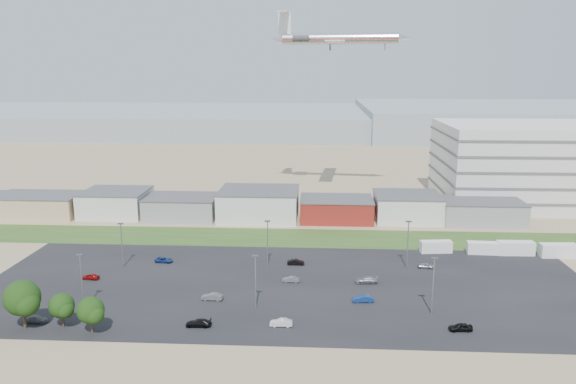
# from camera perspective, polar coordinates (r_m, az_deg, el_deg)

# --- Properties ---
(ground) EXTENTS (700.00, 700.00, 0.00)m
(ground) POSITION_cam_1_polar(r_m,az_deg,el_deg) (94.09, -3.96, -13.91)
(ground) COLOR #988160
(ground) RESTS_ON ground
(parking_lot) EXTENTS (120.00, 50.00, 0.01)m
(parking_lot) POSITION_cam_1_polar(r_m,az_deg,el_deg) (111.86, -0.10, -9.47)
(parking_lot) COLOR black
(parking_lot) RESTS_ON ground
(grass_strip) EXTENTS (160.00, 16.00, 0.02)m
(grass_strip) POSITION_cam_1_polar(r_m,az_deg,el_deg) (142.33, -1.36, -4.63)
(grass_strip) COLOR #2E4A1B
(grass_strip) RESTS_ON ground
(hills_backdrop) EXTENTS (700.00, 200.00, 9.00)m
(hills_backdrop) POSITION_cam_1_polar(r_m,az_deg,el_deg) (401.43, 7.42, 6.95)
(hills_backdrop) COLOR gray
(hills_backdrop) RESTS_ON ground
(building_row) EXTENTS (170.00, 20.00, 8.00)m
(building_row) POSITION_cam_1_polar(r_m,az_deg,el_deg) (161.63, -6.85, -1.18)
(building_row) COLOR silver
(building_row) RESTS_ON ground
(parking_garage) EXTENTS (80.00, 40.00, 25.00)m
(parking_garage) POSITION_cam_1_polar(r_m,az_deg,el_deg) (197.48, 26.79, 2.55)
(parking_garage) COLOR silver
(parking_garage) RESTS_ON ground
(box_trailer_a) EXTENTS (7.47, 3.09, 2.72)m
(box_trailer_a) POSITION_cam_1_polar(r_m,az_deg,el_deg) (135.14, 14.79, -5.39)
(box_trailer_a) COLOR silver
(box_trailer_a) RESTS_ON ground
(box_trailer_b) EXTENTS (7.49, 2.69, 2.77)m
(box_trailer_b) POSITION_cam_1_polar(r_m,az_deg,el_deg) (137.28, 19.24, -5.39)
(box_trailer_b) COLOR silver
(box_trailer_b) RESTS_ON ground
(box_trailer_c) EXTENTS (8.28, 2.76, 3.08)m
(box_trailer_c) POSITION_cam_1_polar(r_m,az_deg,el_deg) (139.26, 22.11, -5.30)
(box_trailer_c) COLOR silver
(box_trailer_c) RESTS_ON ground
(box_trailer_d) EXTENTS (8.26, 2.98, 3.05)m
(box_trailer_d) POSITION_cam_1_polar(r_m,az_deg,el_deg) (141.40, 25.74, -5.37)
(box_trailer_d) COLOR silver
(box_trailer_d) RESTS_ON ground
(tree_mid) EXTENTS (6.25, 6.25, 9.38)m
(tree_mid) POSITION_cam_1_polar(r_m,az_deg,el_deg) (102.35, -25.37, -10.03)
(tree_mid) COLOR black
(tree_mid) RESTS_ON ground
(tree_right) EXTENTS (4.42, 4.42, 6.62)m
(tree_right) POSITION_cam_1_polar(r_m,az_deg,el_deg) (100.85, -21.99, -10.90)
(tree_right) COLOR black
(tree_right) RESTS_ON ground
(tree_near) EXTENTS (4.65, 4.65, 6.97)m
(tree_near) POSITION_cam_1_polar(r_m,az_deg,el_deg) (97.00, -19.40, -11.52)
(tree_near) COLOR black
(tree_near) RESTS_ON ground
(lightpole_front_l) EXTENTS (1.18, 0.49, 10.02)m
(lightpole_front_l) POSITION_cam_1_polar(r_m,az_deg,el_deg) (106.54, -20.20, -8.52)
(lightpole_front_l) COLOR slate
(lightpole_front_l) RESTS_ON ground
(lightpole_front_m) EXTENTS (1.16, 0.48, 9.87)m
(lightpole_front_m) POSITION_cam_1_polar(r_m,az_deg,el_deg) (100.23, -3.32, -9.12)
(lightpole_front_m) COLOR slate
(lightpole_front_m) RESTS_ON ground
(lightpole_front_r) EXTENTS (1.21, 0.50, 10.25)m
(lightpole_front_r) POSITION_cam_1_polar(r_m,az_deg,el_deg) (101.04, 14.51, -9.22)
(lightpole_front_r) COLOR slate
(lightpole_front_r) RESTS_ON ground
(lightpole_back_l) EXTENTS (1.14, 0.48, 9.71)m
(lightpole_back_l) POSITION_cam_1_polar(r_m,az_deg,el_deg) (125.49, -16.52, -5.20)
(lightpole_back_l) COLOR slate
(lightpole_back_l) RESTS_ON ground
(lightpole_back_m) EXTENTS (1.19, 0.50, 10.14)m
(lightpole_back_m) POSITION_cam_1_polar(r_m,az_deg,el_deg) (120.84, -2.08, -5.25)
(lightpole_back_m) COLOR slate
(lightpole_back_m) RESTS_ON ground
(lightpole_back_r) EXTENTS (1.22, 0.51, 10.36)m
(lightpole_back_r) POSITION_cam_1_polar(r_m,az_deg,el_deg) (122.33, 12.06, -5.24)
(lightpole_back_r) COLOR slate
(lightpole_back_r) RESTS_ON ground
(airliner) EXTENTS (47.25, 34.41, 13.19)m
(airliner) POSITION_cam_1_polar(r_m,az_deg,el_deg) (185.06, 5.29, 15.25)
(airliner) COLOR silver
(parked_car_1) EXTENTS (4.03, 1.68, 1.30)m
(parked_car_1) POSITION_cam_1_polar(r_m,az_deg,el_deg) (105.10, 7.63, -10.69)
(parked_car_1) COLOR navy
(parked_car_1) RESTS_ON ground
(parked_car_2) EXTENTS (3.88, 1.73, 1.30)m
(parked_car_2) POSITION_cam_1_polar(r_m,az_deg,el_deg) (97.79, 17.12, -12.98)
(parked_car_2) COLOR black
(parked_car_2) RESTS_ON ground
(parked_car_3) EXTENTS (4.28, 1.82, 1.23)m
(parked_car_3) POSITION_cam_1_polar(r_m,az_deg,el_deg) (96.28, -9.08, -13.00)
(parked_car_3) COLOR black
(parked_car_3) RESTS_ON ground
(parked_car_4) EXTENTS (4.02, 1.65, 1.29)m
(parked_car_4) POSITION_cam_1_polar(r_m,az_deg,el_deg) (106.02, -7.72, -10.48)
(parked_car_4) COLOR #595B5E
(parked_car_4) RESTS_ON ground
(parked_car_5) EXTENTS (3.67, 1.86, 1.20)m
(parked_car_5) POSITION_cam_1_polar(r_m,az_deg,el_deg) (121.47, -19.42, -8.10)
(parked_car_5) COLOR maroon
(parked_car_5) RESTS_ON ground
(parked_car_7) EXTENTS (3.49, 1.39, 1.13)m
(parked_car_7) POSITION_cam_1_polar(r_m,az_deg,el_deg) (113.39, 0.30, -8.86)
(parked_car_7) COLOR #595B5E
(parked_car_7) RESTS_ON ground
(parked_car_8) EXTENTS (3.44, 1.52, 1.15)m
(parked_car_8) POSITION_cam_1_polar(r_m,az_deg,el_deg) (124.35, 13.85, -7.28)
(parked_car_8) COLOR #A5A5AA
(parked_car_8) RESTS_ON ground
(parked_car_9) EXTENTS (4.10, 2.22, 1.09)m
(parked_car_9) POSITION_cam_1_polar(r_m,az_deg,el_deg) (127.34, -12.50, -6.75)
(parked_car_9) COLOR navy
(parked_car_9) RESTS_ON ground
(parked_car_10) EXTENTS (3.91, 1.61, 1.13)m
(parked_car_10) POSITION_cam_1_polar(r_m,az_deg,el_deg) (105.40, -24.22, -11.71)
(parked_car_10) COLOR #595B5E
(parked_car_10) RESTS_ON ground
(parked_car_11) EXTENTS (3.73, 1.32, 1.23)m
(parked_car_11) POSITION_cam_1_polar(r_m,az_deg,el_deg) (122.87, 0.80, -7.13)
(parked_car_11) COLOR black
(parked_car_11) RESTS_ON ground
(parked_car_12) EXTENTS (4.58, 2.15, 1.29)m
(parked_car_12) POSITION_cam_1_polar(r_m,az_deg,el_deg) (113.88, 7.96, -8.84)
(parked_car_12) COLOR #A5A5AA
(parked_car_12) RESTS_ON ground
(parked_car_13) EXTENTS (3.74, 1.32, 1.23)m
(parked_car_13) POSITION_cam_1_polar(r_m,az_deg,el_deg) (95.27, -0.71, -13.12)
(parked_car_13) COLOR silver
(parked_car_13) RESTS_ON ground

